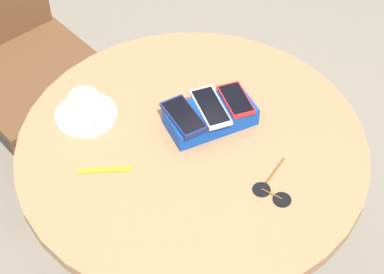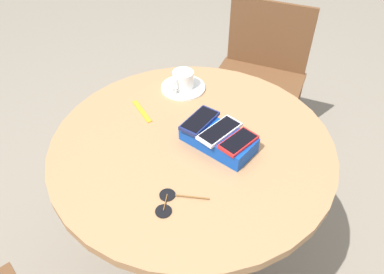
% 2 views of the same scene
% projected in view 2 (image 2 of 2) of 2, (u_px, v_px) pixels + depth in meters
% --- Properties ---
extents(ground_plane, '(8.00, 8.00, 0.00)m').
position_uv_depth(ground_plane, '(192.00, 269.00, 1.67)').
color(ground_plane, gray).
extents(round_table, '(0.87, 0.87, 0.78)m').
position_uv_depth(round_table, '(192.00, 178.00, 1.26)').
color(round_table, '#2D2D2D').
rests_on(round_table, ground_plane).
extents(phone_box, '(0.24, 0.16, 0.05)m').
position_uv_depth(phone_box, '(218.00, 139.00, 1.12)').
color(phone_box, '#0F42AD').
rests_on(phone_box, round_table).
extents(phone_red, '(0.10, 0.13, 0.01)m').
position_uv_depth(phone_red, '(239.00, 141.00, 1.07)').
color(phone_red, red).
rests_on(phone_red, phone_box).
extents(phone_white, '(0.11, 0.15, 0.01)m').
position_uv_depth(phone_white, '(220.00, 131.00, 1.10)').
color(phone_white, silver).
rests_on(phone_white, phone_box).
extents(phone_navy, '(0.09, 0.14, 0.01)m').
position_uv_depth(phone_navy, '(200.00, 121.00, 1.13)').
color(phone_navy, navy).
rests_on(phone_navy, phone_box).
extents(saucer, '(0.16, 0.16, 0.01)m').
position_uv_depth(saucer, '(183.00, 87.00, 1.36)').
color(saucer, white).
rests_on(saucer, round_table).
extents(coffee_cup, '(0.08, 0.10, 0.06)m').
position_uv_depth(coffee_cup, '(183.00, 80.00, 1.33)').
color(coffee_cup, white).
rests_on(coffee_cup, saucer).
extents(lanyard_strap, '(0.11, 0.09, 0.00)m').
position_uv_depth(lanyard_strap, '(142.00, 111.00, 1.26)').
color(lanyard_strap, orange).
rests_on(lanyard_strap, round_table).
extents(sunglasses, '(0.13, 0.11, 0.01)m').
position_uv_depth(sunglasses, '(168.00, 202.00, 0.97)').
color(sunglasses, black).
rests_on(sunglasses, round_table).
extents(chair_near_window, '(0.47, 0.47, 0.82)m').
position_uv_depth(chair_near_window, '(257.00, 81.00, 1.98)').
color(chair_near_window, brown).
rests_on(chair_near_window, ground_plane).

